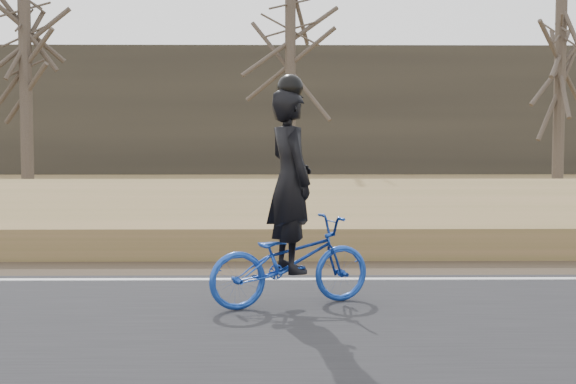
{
  "coord_description": "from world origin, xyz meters",
  "views": [
    {
      "loc": [
        3.31,
        -9.38,
        1.79
      ],
      "look_at": [
        3.43,
        0.5,
        1.1
      ],
      "focal_mm": 50.0,
      "sensor_mm": 36.0,
      "label": 1
    }
  ],
  "objects": [
    {
      "name": "edge_line",
      "position": [
        0.0,
        0.2,
        0.07
      ],
      "size": [
        120.0,
        0.12,
        0.01
      ],
      "primitive_type": "cube",
      "color": "silver",
      "rests_on": "road"
    },
    {
      "name": "shoulder",
      "position": [
        0.0,
        1.2,
        0.02
      ],
      "size": [
        120.0,
        1.6,
        0.04
      ],
      "primitive_type": "cube",
      "color": "#473A2B",
      "rests_on": "ground"
    },
    {
      "name": "embankment",
      "position": [
        0.0,
        4.2,
        0.22
      ],
      "size": [
        120.0,
        5.0,
        0.44
      ],
      "primitive_type": "cube",
      "color": "#916F49",
      "rests_on": "ground"
    },
    {
      "name": "ballast",
      "position": [
        0.0,
        8.0,
        0.23
      ],
      "size": [
        120.0,
        3.0,
        0.45
      ],
      "primitive_type": "cube",
      "color": "slate",
      "rests_on": "ground"
    },
    {
      "name": "railroad",
      "position": [
        0.0,
        8.0,
        0.53
      ],
      "size": [
        120.0,
        2.4,
        0.29
      ],
      "color": "black",
      "rests_on": "ballast"
    },
    {
      "name": "treeline_backdrop",
      "position": [
        0.0,
        30.0,
        3.0
      ],
      "size": [
        120.0,
        4.0,
        6.0
      ],
      "primitive_type": "cube",
      "color": "#383328",
      "rests_on": "ground"
    },
    {
      "name": "cyclist",
      "position": [
        3.43,
        -1.27,
        0.83
      ],
      "size": [
        1.84,
        1.21,
        2.35
      ],
      "rotation": [
        0.0,
        0.0,
        1.96
      ],
      "color": "#173DA1",
      "rests_on": "road"
    },
    {
      "name": "bare_tree_near_left",
      "position": [
        -3.87,
        13.66,
        3.08
      ],
      "size": [
        0.36,
        0.36,
        6.16
      ],
      "primitive_type": "cylinder",
      "color": "brown",
      "rests_on": "ground"
    },
    {
      "name": "bare_tree_center",
      "position": [
        3.71,
        16.59,
        4.25
      ],
      "size": [
        0.36,
        0.36,
        8.5
      ],
      "primitive_type": "cylinder",
      "color": "brown",
      "rests_on": "ground"
    },
    {
      "name": "bare_tree_right",
      "position": [
        12.14,
        15.77,
        3.47
      ],
      "size": [
        0.36,
        0.36,
        6.94
      ],
      "primitive_type": "cylinder",
      "color": "brown",
      "rests_on": "ground"
    }
  ]
}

